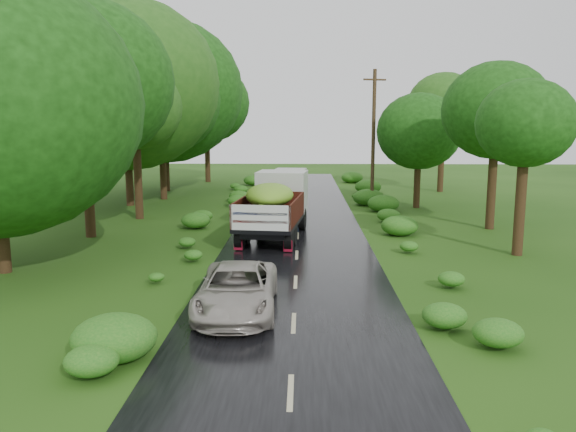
{
  "coord_description": "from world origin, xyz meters",
  "views": [
    {
      "loc": [
        0.23,
        -14.69,
        5.46
      ],
      "look_at": [
        -0.36,
        7.74,
        1.7
      ],
      "focal_mm": 35.0,
      "sensor_mm": 36.0,
      "label": 1
    }
  ],
  "objects_px": {
    "truck_far": "(287,187)",
    "car": "(237,289)",
    "truck_near": "(275,202)",
    "utility_pole": "(373,137)"
  },
  "relations": [
    {
      "from": "truck_near",
      "to": "truck_far",
      "type": "distance_m",
      "value": 9.07
    },
    {
      "from": "car",
      "to": "truck_far",
      "type": "bearing_deg",
      "value": 86.33
    },
    {
      "from": "utility_pole",
      "to": "car",
      "type": "bearing_deg",
      "value": -123.72
    },
    {
      "from": "truck_far",
      "to": "utility_pole",
      "type": "height_order",
      "value": "utility_pole"
    },
    {
      "from": "truck_near",
      "to": "utility_pole",
      "type": "distance_m",
      "value": 12.22
    },
    {
      "from": "truck_far",
      "to": "car",
      "type": "relative_size",
      "value": 1.23
    },
    {
      "from": "truck_far",
      "to": "utility_pole",
      "type": "bearing_deg",
      "value": 19.81
    },
    {
      "from": "truck_near",
      "to": "utility_pole",
      "type": "height_order",
      "value": "utility_pole"
    },
    {
      "from": "truck_far",
      "to": "car",
      "type": "height_order",
      "value": "truck_far"
    },
    {
      "from": "truck_near",
      "to": "utility_pole",
      "type": "relative_size",
      "value": 0.83
    }
  ]
}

